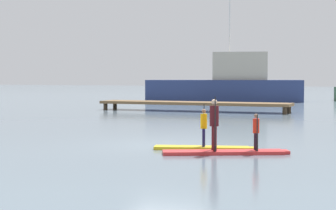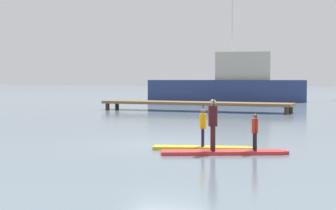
# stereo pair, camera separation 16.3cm
# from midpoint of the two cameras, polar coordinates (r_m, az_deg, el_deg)

# --- Properties ---
(ground_plane) EXTENTS (240.00, 240.00, 0.00)m
(ground_plane) POSITION_cam_midpoint_polar(r_m,az_deg,el_deg) (18.56, -0.56, -4.05)
(ground_plane) COLOR slate
(paddleboard_near) EXTENTS (3.09, 1.31, 0.10)m
(paddleboard_near) POSITION_cam_midpoint_polar(r_m,az_deg,el_deg) (17.25, 3.41, -4.42)
(paddleboard_near) COLOR gold
(paddleboard_near) RESTS_ON ground
(paddler_child_solo) EXTENTS (0.25, 0.39, 1.31)m
(paddler_child_solo) POSITION_cam_midpoint_polar(r_m,az_deg,el_deg) (17.19, 3.41, -2.08)
(paddler_child_solo) COLOR #19194C
(paddler_child_solo) RESTS_ON paddleboard_near
(paddleboard_far) EXTENTS (3.58, 2.07, 0.10)m
(paddleboard_far) POSITION_cam_midpoint_polar(r_m,az_deg,el_deg) (16.35, 5.63, -4.83)
(paddleboard_far) COLOR red
(paddleboard_far) RESTS_ON ground
(paddler_adult) EXTENTS (0.35, 0.45, 1.59)m
(paddler_adult) POSITION_cam_midpoint_polar(r_m,az_deg,el_deg) (16.20, 4.47, -1.67)
(paddler_adult) COLOR #4C1419
(paddler_adult) RESTS_ON paddleboard_far
(paddler_child_front) EXTENTS (0.25, 0.36, 1.07)m
(paddler_child_front) POSITION_cam_midpoint_polar(r_m,az_deg,el_deg) (16.42, 8.73, -2.54)
(paddler_child_front) COLOR black
(paddler_child_front) RESTS_ON paddleboard_far
(fishing_boat_white_large) EXTENTS (14.85, 7.45, 11.83)m
(fishing_boat_white_large) POSITION_cam_midpoint_polar(r_m,az_deg,el_deg) (52.38, 6.08, 2.12)
(fishing_boat_white_large) COLOR navy
(fishing_boat_white_large) RESTS_ON ground
(floating_dock) EXTENTS (12.83, 2.02, 0.62)m
(floating_dock) POSITION_cam_midpoint_polar(r_m,az_deg,el_deg) (36.56, 2.46, 0.17)
(floating_dock) COLOR brown
(floating_dock) RESTS_ON ground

